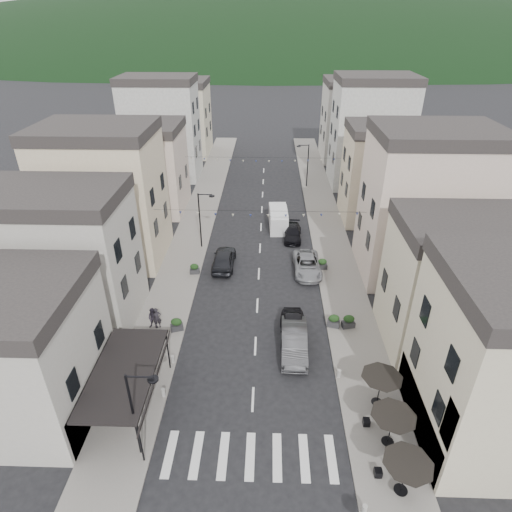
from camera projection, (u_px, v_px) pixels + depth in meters
The scene contains 27 objects.
ground at pixel (249, 491), 22.02m from camera, with size 700.00×700.00×0.00m, color black.
sidewalk_left at pixel (197, 222), 49.92m from camera, with size 4.00×76.00×0.12m, color slate.
sidewalk_right at pixel (326, 224), 49.52m from camera, with size 4.00×76.00×0.12m, color slate.
hill_backdrop at pixel (269, 48), 282.01m from camera, with size 640.00×360.00×70.00m, color black.
boutique_awning at pixel (128, 373), 24.99m from camera, with size 3.77×7.50×3.28m.
buildings_row_left at pixel (144, 156), 52.07m from camera, with size 10.20×54.16×14.00m.
buildings_row_right at pixel (386, 160), 50.19m from camera, with size 10.20×54.16×14.50m.
cafe_terrace at pixel (393, 419), 23.06m from camera, with size 2.50×8.10×2.53m.
streetlamp_left_near at pixel (137, 408), 22.06m from camera, with size 1.70×0.56×6.00m.
streetlamp_left_far at pixel (202, 215), 42.86m from camera, with size 1.70×0.56×6.00m.
streetlamp_right_far at pixel (306, 161), 58.15m from camera, with size 1.70×0.56×6.00m.
bollards at pixel (253, 401), 26.57m from camera, with size 11.66×10.26×0.60m.
bunting_near at pixel (259, 214), 38.27m from camera, with size 19.00×0.28×0.62m.
bunting_far at pixel (262, 160), 52.13m from camera, with size 19.00×0.28×0.62m.
parked_car_a at pixel (293, 329), 31.93m from camera, with size 1.92×4.77×1.62m, color black.
parked_car_b at pixel (294, 342), 30.67m from camera, with size 1.82×5.22×1.72m, color #363638.
parked_car_c at pixel (307, 265), 40.17m from camera, with size 2.47×5.36×1.49m, color gray.
parked_car_d at pixel (293, 233), 46.17m from camera, with size 1.81×4.46×1.29m, color black.
parked_car_e at pixel (224, 259), 40.93m from camera, with size 2.03×5.06×1.72m, color black.
delivery_van at pixel (278, 218), 48.23m from camera, with size 2.16×5.03×2.38m.
pedestrian_a at pixel (157, 318), 32.83m from camera, with size 0.63×0.42×1.74m, color black.
pedestrian_b at pixel (153, 318), 32.77m from camera, with size 0.87×0.68×1.80m, color black.
planter_la at pixel (177, 324), 32.72m from camera, with size 1.07×0.80×1.07m.
planter_lb at pixel (195, 269), 39.85m from camera, with size 0.94×0.57×1.00m.
planter_ra at pixel (334, 321), 33.09m from camera, with size 1.06×0.75×1.08m.
planter_rb at pixel (349, 321), 33.02m from camera, with size 1.08×0.76×1.10m.
planter_rc at pixel (322, 264), 40.56m from camera, with size 0.98×0.58×1.06m.
Camera 1 is at (0.79, -13.03, 21.49)m, focal length 30.00 mm.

